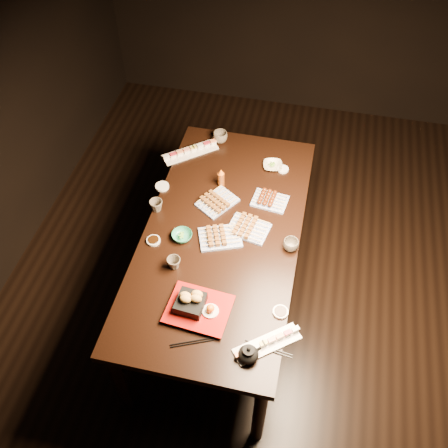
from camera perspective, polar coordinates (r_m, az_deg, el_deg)
The scene contains 23 objects.
ground at distance 3.43m, azimuth 6.76°, elevation -12.06°, with size 5.00×5.00×0.00m, color black.
dining_table at distance 3.21m, azimuth -0.20°, elevation -5.23°, with size 0.90×1.80×0.75m, color black.
sushi_platter_near at distance 2.51m, azimuth 4.98°, elevation -13.35°, with size 0.34×0.10×0.04m, color white, non-canonical shape.
sushi_platter_far at distance 3.38m, azimuth -3.89°, elevation 8.41°, with size 0.38×0.10×0.05m, color white, non-canonical shape.
yakitori_plate_center at distance 2.86m, azimuth -0.45°, elevation -1.28°, with size 0.24×0.17×0.06m, color #828EB6, non-canonical shape.
yakitori_plate_right at distance 2.90m, azimuth 2.83°, elevation -0.30°, with size 0.23×0.17×0.06m, color #828EB6, non-canonical shape.
yakitori_plate_left at distance 3.04m, azimuth -0.77°, elevation 2.77°, with size 0.23×0.17×0.06m, color #828EB6, non-canonical shape.
tsukune_plate at distance 3.06m, azimuth 5.29°, elevation 2.90°, with size 0.21×0.15×0.05m, color #828EB6, non-canonical shape.
edamame_bowl_green at distance 2.88m, azimuth -4.82°, elevation -1.36°, with size 0.12×0.12×0.04m, color #2E8D68.
edamame_bowl_cream at distance 3.29m, azimuth 5.58°, elevation 6.64°, with size 0.12×0.12×0.03m, color beige.
tempura_tray at distance 2.56m, azimuth -2.95°, elevation -9.22°, with size 0.32×0.26×0.12m, color black, non-canonical shape.
teacup_near_left at distance 2.75m, azimuth -5.74°, elevation -4.46°, with size 0.08×0.08×0.07m, color #534B3F.
teacup_mid_right at distance 2.83m, azimuth 7.64°, elevation -2.38°, with size 0.09×0.09×0.07m, color #534B3F.
teacup_far_left at distance 3.03m, azimuth -7.74°, elevation 2.09°, with size 0.08×0.08×0.07m, color #534B3F.
teacup_far_right at distance 3.46m, azimuth -0.43°, elevation 9.91°, with size 0.10×0.10×0.08m, color #534B3F.
teapot at distance 2.45m, azimuth 2.81°, elevation -14.52°, with size 0.12×0.12×0.10m, color black, non-canonical shape.
condiment_bottle at distance 3.12m, azimuth -0.34°, elevation 5.34°, with size 0.04×0.04×0.13m, color #6C310E.
sauce_dish_west at distance 2.89m, azimuth -8.07°, elevation -1.88°, with size 0.08×0.08×0.01m, color white.
sauce_dish_east at distance 3.29m, azimuth 6.75°, elevation 6.24°, with size 0.07×0.07×0.01m, color white.
sauce_dish_se at distance 2.61m, azimuth 6.47°, elevation -9.95°, with size 0.08×0.08×0.01m, color white.
sauce_dish_nw at distance 3.17m, azimuth -7.08°, elevation 4.28°, with size 0.09×0.09×0.02m, color white.
chopsticks_near at distance 2.52m, azimuth -3.65°, elevation -13.35°, with size 0.22×0.02×0.01m, color black, non-canonical shape.
chopsticks_se at distance 2.51m, azimuth 5.07°, elevation -14.02°, with size 0.24×0.02×0.01m, color black, non-canonical shape.
Camera 1 is at (-0.04, -1.65, 3.00)m, focal length 40.00 mm.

